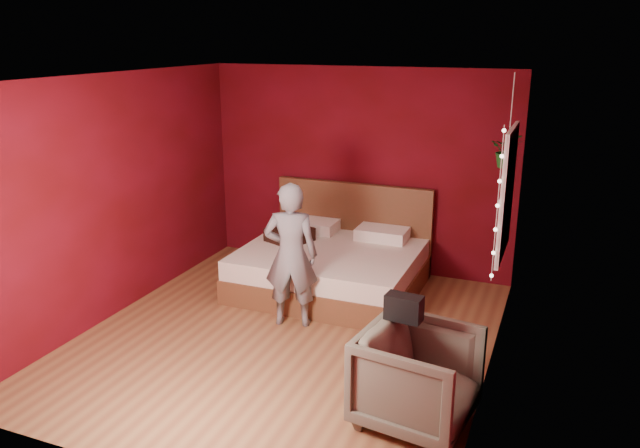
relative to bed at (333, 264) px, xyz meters
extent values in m
plane|color=brown|center=(0.03, -1.41, -0.30)|extent=(4.50, 4.50, 0.00)
cube|color=maroon|center=(0.03, 0.85, 1.00)|extent=(4.00, 0.02, 2.60)
cube|color=maroon|center=(0.03, -3.67, 1.00)|extent=(4.00, 0.02, 2.60)
cube|color=maroon|center=(-1.98, -1.41, 1.00)|extent=(0.02, 4.50, 2.60)
cube|color=maroon|center=(2.04, -1.41, 1.00)|extent=(0.02, 4.50, 2.60)
cube|color=white|center=(0.03, -1.41, 2.31)|extent=(4.00, 4.50, 0.02)
cube|color=white|center=(2.00, -0.51, 1.20)|extent=(0.04, 0.97, 1.27)
cube|color=black|center=(1.99, -0.51, 1.20)|extent=(0.02, 0.85, 1.15)
cube|color=white|center=(1.98, -0.51, 1.20)|extent=(0.03, 0.05, 1.15)
cube|color=white|center=(1.98, -0.51, 1.20)|extent=(0.03, 0.85, 0.05)
cylinder|color=silver|center=(1.97, -1.04, 1.20)|extent=(0.01, 0.01, 1.45)
sphere|color=#FFF2CC|center=(1.97, -1.04, 0.53)|extent=(0.04, 0.04, 0.04)
sphere|color=#FFF2CC|center=(1.97, -1.04, 0.75)|extent=(0.04, 0.04, 0.04)
sphere|color=#FFF2CC|center=(1.97, -1.04, 0.98)|extent=(0.04, 0.04, 0.04)
sphere|color=#FFF2CC|center=(1.97, -1.04, 1.20)|extent=(0.04, 0.04, 0.04)
sphere|color=#FFF2CC|center=(1.97, -1.04, 1.43)|extent=(0.04, 0.04, 0.04)
sphere|color=#FFF2CC|center=(1.97, -1.04, 1.65)|extent=(0.04, 0.04, 0.04)
sphere|color=#FFF2CC|center=(1.97, -1.04, 1.88)|extent=(0.04, 0.04, 0.04)
cube|color=brown|center=(0.00, -0.10, -0.15)|extent=(2.08, 1.77, 0.29)
cube|color=white|center=(0.00, -0.10, 0.11)|extent=(2.04, 1.73, 0.23)
cube|color=brown|center=(0.00, 0.74, 0.27)|extent=(2.08, 0.08, 1.14)
cube|color=white|center=(-0.47, 0.50, 0.30)|extent=(0.62, 0.40, 0.15)
cube|color=white|center=(0.47, 0.50, 0.30)|extent=(0.62, 0.40, 0.15)
imported|color=slate|center=(-0.05, -1.10, 0.48)|extent=(0.64, 0.51, 1.55)
imported|color=#605E4C|center=(1.60, -2.34, 0.10)|extent=(0.98, 0.96, 0.79)
cube|color=black|center=(1.43, -2.18, 0.60)|extent=(0.31, 0.18, 0.21)
cube|color=black|center=(-0.58, 0.02, 0.30)|extent=(0.59, 0.59, 0.16)
cylinder|color=silver|center=(1.91, 0.18, 1.99)|extent=(0.01, 0.01, 0.62)
imported|color=#1B5E20|center=(1.91, 0.18, 1.50)|extent=(0.34, 0.30, 0.38)
camera|label=1|loc=(2.51, -6.64, 2.68)|focal=35.00mm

